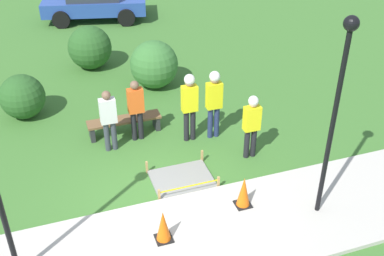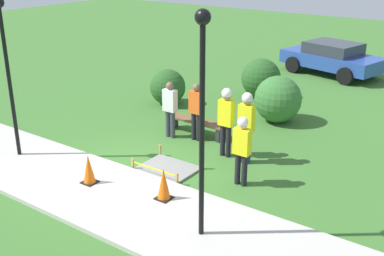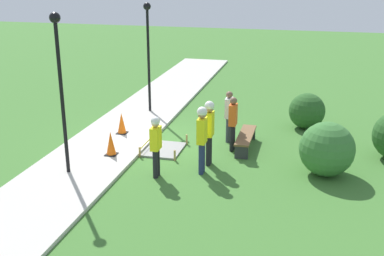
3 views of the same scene
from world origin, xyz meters
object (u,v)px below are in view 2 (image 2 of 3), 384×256
at_px(lamppost_near, 202,97).
at_px(parked_car_blue, 332,57).
at_px(traffic_cone_near_patch, 89,169).
at_px(worker_trainee, 246,121).
at_px(bystander_in_orange_shirt, 196,109).
at_px(bystander_in_gray_shirt, 170,107).
at_px(lamppost_far, 6,56).
at_px(worker_supervisor, 226,116).
at_px(worker_assistant, 242,145).
at_px(park_bench, 196,124).
at_px(traffic_cone_far_patch, 164,184).

bearing_deg(lamppost_near, parked_car_blue, 100.19).
relative_size(traffic_cone_near_patch, worker_trainee, 0.37).
xyz_separation_m(worker_trainee, bystander_in_orange_shirt, (-1.93, 0.53, -0.20)).
height_order(bystander_in_gray_shirt, lamppost_far, lamppost_far).
distance_m(worker_supervisor, lamppost_far, 5.76).
bearing_deg(worker_assistant, traffic_cone_near_patch, -143.02).
distance_m(lamppost_near, parked_car_blue, 14.06).
bearing_deg(park_bench, traffic_cone_far_patch, -64.84).
bearing_deg(lamppost_near, park_bench, 125.97).
relative_size(worker_trainee, lamppost_far, 0.47).
distance_m(park_bench, worker_supervisor, 1.95).
distance_m(traffic_cone_near_patch, worker_trainee, 4.09).
bearing_deg(worker_trainee, bystander_in_orange_shirt, 164.48).
height_order(traffic_cone_far_patch, lamppost_near, lamppost_near).
bearing_deg(parked_car_blue, traffic_cone_near_patch, -80.21).
xyz_separation_m(worker_trainee, parked_car_blue, (-1.43, 10.16, -0.41)).
xyz_separation_m(worker_supervisor, bystander_in_gray_shirt, (-2.04, 0.22, -0.20)).
bearing_deg(lamppost_far, bystander_in_orange_shirt, 50.10).
bearing_deg(park_bench, worker_supervisor, -28.61).
height_order(traffic_cone_near_patch, worker_trainee, worker_trainee).
bearing_deg(worker_supervisor, park_bench, 151.39).
height_order(worker_assistant, worker_trainee, worker_trainee).
bearing_deg(worker_assistant, bystander_in_orange_shirt, 145.73).
height_order(lamppost_near, parked_car_blue, lamppost_near).
height_order(worker_supervisor, lamppost_near, lamppost_near).
distance_m(bystander_in_gray_shirt, lamppost_near, 5.65).
height_order(worker_assistant, bystander_in_orange_shirt, worker_assistant).
height_order(worker_trainee, bystander_in_gray_shirt, worker_trainee).
bearing_deg(bystander_in_gray_shirt, lamppost_near, -45.75).
relative_size(traffic_cone_near_patch, lamppost_near, 0.17).
xyz_separation_m(park_bench, bystander_in_gray_shirt, (-0.49, -0.63, 0.62)).
distance_m(park_bench, worker_assistant, 3.48).
bearing_deg(lamppost_far, worker_assistant, 20.45).
distance_m(bystander_in_orange_shirt, parked_car_blue, 9.64).
xyz_separation_m(traffic_cone_near_patch, traffic_cone_far_patch, (1.90, 0.42, 0.01)).
height_order(traffic_cone_far_patch, worker_supervisor, worker_supervisor).
bearing_deg(bystander_in_orange_shirt, park_bench, 125.45).
bearing_deg(park_bench, lamppost_far, -124.81).
relative_size(bystander_in_orange_shirt, lamppost_near, 0.40).
bearing_deg(worker_trainee, worker_supervisor, 174.31).
height_order(bystander_in_orange_shirt, bystander_in_gray_shirt, bystander_in_orange_shirt).
relative_size(traffic_cone_far_patch, worker_supervisor, 0.38).
xyz_separation_m(park_bench, worker_assistant, (2.73, -2.05, 0.68)).
xyz_separation_m(traffic_cone_far_patch, park_bench, (-1.78, 3.78, -0.13)).
distance_m(traffic_cone_near_patch, bystander_in_gray_shirt, 3.62).
height_order(park_bench, lamppost_far, lamppost_far).
relative_size(traffic_cone_far_patch, park_bench, 0.37).
distance_m(worker_supervisor, worker_assistant, 1.69).
relative_size(worker_assistant, bystander_in_gray_shirt, 1.02).
xyz_separation_m(worker_trainee, lamppost_far, (-5.08, -3.23, 1.60)).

